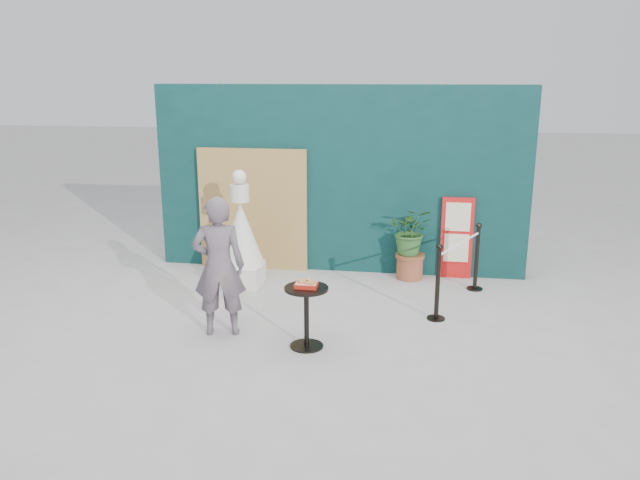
{
  "coord_description": "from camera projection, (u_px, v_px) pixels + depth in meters",
  "views": [
    {
      "loc": [
        1.29,
        -6.76,
        3.15
      ],
      "look_at": [
        0.0,
        1.2,
        1.0
      ],
      "focal_mm": 35.0,
      "sensor_mm": 36.0,
      "label": 1
    }
  ],
  "objects": [
    {
      "name": "bamboo_fence",
      "position": [
        253.0,
        210.0,
        10.22
      ],
      "size": [
        1.8,
        0.08,
        2.0
      ],
      "primitive_type": "cube",
      "color": "tan",
      "rests_on": "ground"
    },
    {
      "name": "food_basket",
      "position": [
        306.0,
        284.0,
        7.24
      ],
      "size": [
        0.26,
        0.19,
        0.11
      ],
      "color": "#AD2312",
      "rests_on": "cafe_table"
    },
    {
      "name": "cafe_table",
      "position": [
        306.0,
        308.0,
        7.31
      ],
      "size": [
        0.52,
        0.52,
        0.75
      ],
      "color": "black",
      "rests_on": "ground"
    },
    {
      "name": "woman",
      "position": [
        219.0,
        266.0,
        7.62
      ],
      "size": [
        0.72,
        0.56,
        1.75
      ],
      "primitive_type": "imported",
      "rotation": [
        0.0,
        0.0,
        3.38
      ],
      "color": "#60525D",
      "rests_on": "ground"
    },
    {
      "name": "statue",
      "position": [
        241.0,
        239.0,
        9.47
      ],
      "size": [
        0.7,
        0.7,
        1.79
      ],
      "color": "silver",
      "rests_on": "ground"
    },
    {
      "name": "ground",
      "position": [
        304.0,
        346.0,
        7.46
      ],
      "size": [
        60.0,
        60.0,
        0.0
      ],
      "primitive_type": "plane",
      "color": "#ADAAA5",
      "rests_on": "ground"
    },
    {
      "name": "planter",
      "position": [
        411.0,
        238.0,
        9.77
      ],
      "size": [
        0.68,
        0.59,
        1.16
      ],
      "color": "brown",
      "rests_on": "ground"
    },
    {
      "name": "menu_board",
      "position": [
        457.0,
        238.0,
        9.82
      ],
      "size": [
        0.5,
        0.07,
        1.3
      ],
      "color": "red",
      "rests_on": "ground"
    },
    {
      "name": "back_wall",
      "position": [
        339.0,
        180.0,
        10.08
      ],
      "size": [
        6.0,
        0.3,
        3.0
      ],
      "primitive_type": "cube",
      "color": "#0A2D2E",
      "rests_on": "ground"
    },
    {
      "name": "stanchion_barrier",
      "position": [
        458.0,
        270.0,
        8.73
      ],
      "size": [
        0.84,
        1.54,
        1.03
      ],
      "color": "black",
      "rests_on": "ground"
    }
  ]
}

